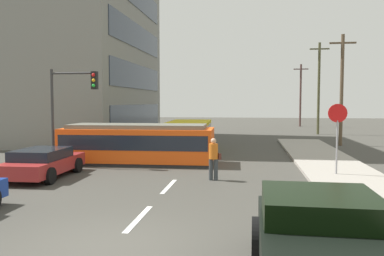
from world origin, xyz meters
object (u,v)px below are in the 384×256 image
(stop_sign, at_px, (337,124))
(utility_pole_distant, at_px, (301,94))
(traffic_light_mast, at_px, (71,99))
(streetcar_tram, at_px, (138,143))
(utility_pole_mid, at_px, (342,88))
(pickup_truck_parked, at_px, (324,247))
(city_bus, at_px, (189,134))
(utility_pole_far, at_px, (319,87))
(parked_sedan_mid, at_px, (43,162))
(pedestrian_crossing, at_px, (214,157))

(stop_sign, height_order, utility_pole_distant, utility_pole_distant)
(traffic_light_mast, bearing_deg, streetcar_tram, 24.51)
(traffic_light_mast, relative_size, utility_pole_mid, 0.60)
(utility_pole_distant, bearing_deg, pickup_truck_parked, -96.79)
(city_bus, relative_size, pickup_truck_parked, 1.14)
(city_bus, relative_size, utility_pole_mid, 0.74)
(city_bus, relative_size, utility_pole_far, 0.66)
(city_bus, xyz_separation_m, stop_sign, (7.30, -7.71, 1.12))
(utility_pole_mid, xyz_separation_m, utility_pole_far, (0.12, 9.79, 0.44))
(streetcar_tram, xyz_separation_m, utility_pole_far, (12.10, 19.69, 3.51))
(city_bus, xyz_separation_m, parked_sedan_mid, (-4.61, -9.47, -0.45))
(pickup_truck_parked, xyz_separation_m, utility_pole_distant, (5.28, 44.40, 3.28))
(utility_pole_mid, height_order, utility_pole_distant, utility_pole_mid)
(pedestrian_crossing, xyz_separation_m, parked_sedan_mid, (-6.97, -0.44, -0.32))
(streetcar_tram, distance_m, utility_pole_distant, 34.05)
(traffic_light_mast, bearing_deg, utility_pole_distant, 65.76)
(parked_sedan_mid, height_order, utility_pole_far, utility_pole_far)
(utility_pole_mid, height_order, utility_pole_far, utility_pole_far)
(utility_pole_distant, bearing_deg, city_bus, -111.12)
(streetcar_tram, height_order, stop_sign, stop_sign)
(traffic_light_mast, bearing_deg, pedestrian_crossing, -18.49)
(stop_sign, bearing_deg, utility_pole_mid, 76.70)
(city_bus, xyz_separation_m, utility_pole_distant, (10.19, 26.38, 3.01))
(streetcar_tram, height_order, pedestrian_crossing, streetcar_tram)
(streetcar_tram, height_order, utility_pole_distant, utility_pole_distant)
(city_bus, distance_m, utility_pole_distant, 28.44)
(parked_sedan_mid, distance_m, traffic_light_mast, 3.84)
(parked_sedan_mid, relative_size, traffic_light_mast, 0.91)
(pickup_truck_parked, distance_m, utility_pole_distant, 44.84)
(pedestrian_crossing, height_order, utility_pole_distant, utility_pole_distant)
(pedestrian_crossing, relative_size, utility_pole_distant, 0.21)
(stop_sign, bearing_deg, traffic_light_mast, 175.07)
(pickup_truck_parked, bearing_deg, utility_pole_far, 80.50)
(utility_pole_far, bearing_deg, parked_sedan_mid, -122.09)
(pedestrian_crossing, distance_m, stop_sign, 5.27)
(pickup_truck_parked, height_order, parked_sedan_mid, pickup_truck_parked)
(streetcar_tram, relative_size, utility_pole_far, 0.88)
(stop_sign, xyz_separation_m, utility_pole_distant, (2.89, 34.08, 1.89))
(utility_pole_distant, bearing_deg, utility_pole_mid, -89.97)
(utility_pole_mid, bearing_deg, stop_sign, -103.30)
(city_bus, xyz_separation_m, utility_pole_far, (10.32, 14.34, 3.46))
(stop_sign, bearing_deg, pedestrian_crossing, -165.03)
(pedestrian_crossing, bearing_deg, pickup_truck_parked, -74.19)
(pedestrian_crossing, relative_size, traffic_light_mast, 0.36)
(pedestrian_crossing, bearing_deg, traffic_light_mast, 161.51)
(city_bus, relative_size, stop_sign, 2.00)
(parked_sedan_mid, distance_m, utility_pole_far, 28.37)
(pedestrian_crossing, bearing_deg, utility_pole_distant, 77.53)
(pickup_truck_parked, xyz_separation_m, utility_pole_mid, (5.30, 22.57, 3.29))
(streetcar_tram, xyz_separation_m, pickup_truck_parked, (6.69, -12.68, -0.23))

